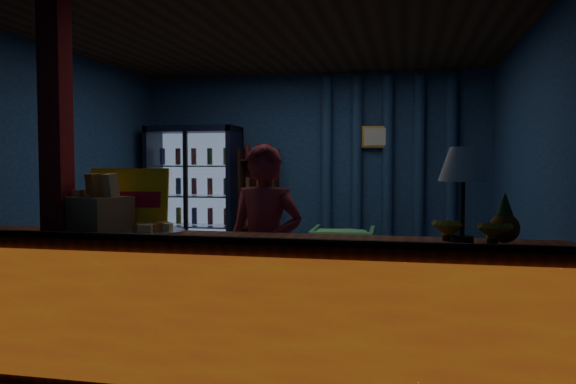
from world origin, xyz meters
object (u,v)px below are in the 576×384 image
at_px(green_chair, 343,254).
at_px(table_lamp, 463,168).
at_px(pastry_tray, 153,230).
at_px(shopkeeper, 264,252).

distance_m(green_chair, table_lamp, 3.51).
distance_m(green_chair, pastry_tray, 3.32).
distance_m(shopkeeper, pastry_tray, 0.81).
bearing_deg(table_lamp, shopkeeper, 158.94).
relative_size(shopkeeper, table_lamp, 2.78).
height_order(pastry_tray, table_lamp, table_lamp).
xyz_separation_m(green_chair, table_lamp, (1.04, -3.18, 1.05)).
relative_size(shopkeeper, pastry_tray, 3.67).
bearing_deg(pastry_tray, shopkeeper, 34.89).
bearing_deg(green_chair, table_lamp, 106.46).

